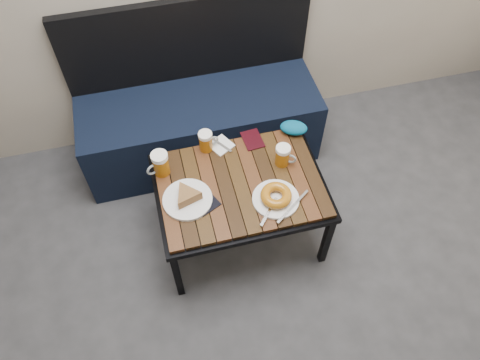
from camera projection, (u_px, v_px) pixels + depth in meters
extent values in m
cube|color=black|center=(201.00, 127.00, 2.86)|extent=(1.40, 0.50, 0.45)
cube|color=black|center=(187.00, 40.00, 2.60)|extent=(1.40, 0.05, 0.50)
cube|color=black|center=(177.00, 275.00, 2.30)|extent=(0.03, 0.03, 0.42)
cube|color=black|center=(326.00, 240.00, 2.41)|extent=(0.04, 0.03, 0.42)
cube|color=black|center=(160.00, 185.00, 2.62)|extent=(0.03, 0.04, 0.42)
cube|color=black|center=(293.00, 158.00, 2.73)|extent=(0.04, 0.04, 0.42)
cube|color=black|center=(240.00, 188.00, 2.33)|extent=(0.84, 0.62, 0.03)
cube|color=#321B0B|center=(240.00, 185.00, 2.31)|extent=(0.80, 0.58, 0.02)
cylinder|color=#A1590D|center=(161.00, 165.00, 2.30)|extent=(0.10, 0.10, 0.11)
cylinder|color=white|center=(159.00, 156.00, 2.25)|extent=(0.08, 0.08, 0.02)
torus|color=#8C999E|center=(153.00, 170.00, 2.29)|extent=(0.07, 0.04, 0.07)
cylinder|color=#A1590D|center=(206.00, 143.00, 2.40)|extent=(0.08, 0.08, 0.09)
cylinder|color=white|center=(205.00, 135.00, 2.35)|extent=(0.07, 0.07, 0.02)
torus|color=#8C999E|center=(213.00, 140.00, 2.41)|extent=(0.06, 0.02, 0.06)
cylinder|color=#A1590D|center=(282.00, 157.00, 2.34)|extent=(0.10, 0.10, 0.10)
cylinder|color=white|center=(283.00, 149.00, 2.29)|extent=(0.07, 0.07, 0.02)
torus|color=#8C999E|center=(290.00, 159.00, 2.33)|extent=(0.06, 0.04, 0.06)
cylinder|color=white|center=(188.00, 200.00, 2.24)|extent=(0.24, 0.24, 0.02)
cylinder|color=white|center=(276.00, 199.00, 2.24)|extent=(0.23, 0.23, 0.02)
torus|color=#94560D|center=(276.00, 195.00, 2.22)|extent=(0.15, 0.15, 0.05)
cube|color=#A5A8AD|center=(293.00, 206.00, 2.21)|extent=(0.20, 0.15, 0.00)
cube|color=#A5A8AD|center=(269.00, 211.00, 2.19)|extent=(0.12, 0.14, 0.00)
cube|color=white|center=(221.00, 145.00, 2.44)|extent=(0.15, 0.15, 0.01)
cube|color=#A5A8AD|center=(221.00, 145.00, 2.44)|extent=(0.09, 0.13, 0.00)
cube|color=white|center=(273.00, 203.00, 2.23)|extent=(0.18, 0.17, 0.01)
cube|color=black|center=(207.00, 205.00, 2.23)|extent=(0.14, 0.12, 0.01)
cube|color=black|center=(253.00, 140.00, 2.47)|extent=(0.11, 0.14, 0.01)
ellipsoid|color=#054A83|center=(294.00, 128.00, 2.48)|extent=(0.17, 0.15, 0.06)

